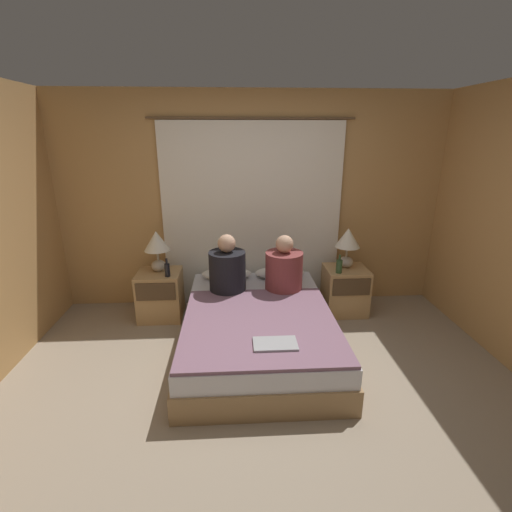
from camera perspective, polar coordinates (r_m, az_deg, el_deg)
ground_plane at (r=3.22m, az=1.19°, el=-20.83°), size 16.00×16.00×0.00m
wall_back at (r=4.44m, az=-0.65°, el=8.23°), size 4.62×0.06×2.50m
curtain_panel at (r=4.41m, az=-0.60°, el=6.14°), size 2.30×0.02×2.20m
bed at (r=3.72m, az=0.29°, el=-11.16°), size 1.43×2.05×0.41m
nightstand_left at (r=4.40m, az=-14.50°, el=-5.78°), size 0.48×0.45×0.55m
nightstand_right at (r=4.50m, az=13.51°, el=-5.13°), size 0.48×0.45×0.55m
lamp_left at (r=4.24m, az=-15.02°, el=1.65°), size 0.28×0.28×0.47m
lamp_right at (r=4.35m, az=13.92°, el=2.14°), size 0.28×0.28×0.47m
pillow_left at (r=4.36m, az=-4.55°, el=-2.74°), size 0.58×0.30×0.12m
pillow_right at (r=4.39m, az=3.69°, el=-2.56°), size 0.58×0.30×0.12m
blanket_on_bed at (r=3.36m, az=0.61°, el=-10.28°), size 1.37×1.42×0.03m
person_left_in_bed at (r=3.94m, az=-4.43°, el=-2.09°), size 0.39×0.39×0.64m
person_right_in_bed at (r=3.98m, az=4.32°, el=-2.04°), size 0.40×0.40×0.62m
beer_bottle_on_left_stand at (r=4.13m, az=-13.51°, el=-2.04°), size 0.06×0.06×0.21m
beer_bottle_on_right_stand at (r=4.22m, az=12.68°, el=-1.52°), size 0.07×0.07×0.21m
laptop_on_bed at (r=3.02m, az=2.97°, el=-13.33°), size 0.35×0.21×0.02m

